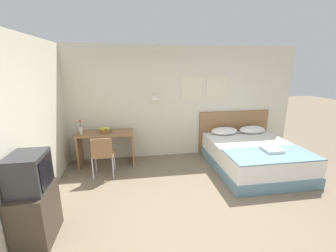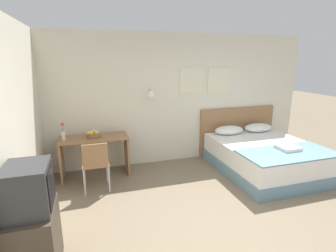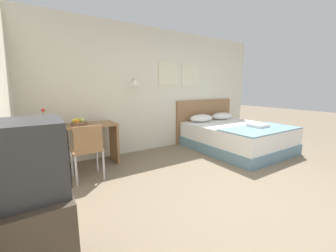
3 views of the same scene
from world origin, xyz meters
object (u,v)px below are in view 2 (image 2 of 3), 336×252
object	(u,v)px
pillow_left	(229,130)
tv_stand	(36,242)
throw_blanket	(289,153)
bed	(265,157)
headboard	(237,131)
flower_vase	(63,134)
folded_towel_near_foot	(288,147)
fruit_bowl	(94,135)
desk	(95,149)
desk_chair	(96,162)
pillow_right	(258,128)
television	(29,189)

from	to	relation	value
pillow_left	tv_stand	world-z (taller)	pillow_left
throw_blanket	bed	bearing A→B (deg)	90.00
bed	pillow_left	xyz separation A→B (m)	(-0.36, 0.78, 0.37)
bed	headboard	xyz separation A→B (m)	(-0.00, 1.05, 0.26)
throw_blanket	flower_vase	distance (m)	3.92
folded_towel_near_foot	fruit_bowl	bearing A→B (deg)	159.97
desk	pillow_left	bearing A→B (deg)	0.40
desk	desk_chair	distance (m)	0.63
headboard	folded_towel_near_foot	world-z (taller)	headboard
pillow_left	pillow_right	distance (m)	0.73
tv_stand	desk_chair	bearing A→B (deg)	67.89
bed	tv_stand	world-z (taller)	tv_stand
flower_vase	television	xyz separation A→B (m)	(-0.15, -2.19, 0.08)
pillow_left	desk	world-z (taller)	desk
throw_blanket	headboard	bearing A→B (deg)	90.00
bed	television	distance (m)	4.15
tv_stand	headboard	bearing A→B (deg)	33.36
folded_towel_near_foot	tv_stand	distance (m)	4.07
folded_towel_near_foot	pillow_left	bearing A→B (deg)	110.95
folded_towel_near_foot	desk	world-z (taller)	desk
throw_blanket	television	size ratio (longest dim) A/B	3.38
pillow_right	throw_blanket	bearing A→B (deg)	-104.91
folded_towel_near_foot	desk	size ratio (longest dim) A/B	0.29
pillow_right	tv_stand	xyz separation A→B (m)	(-4.19, -2.25, -0.29)
folded_towel_near_foot	tv_stand	size ratio (longest dim) A/B	0.49
bed	fruit_bowl	size ratio (longest dim) A/B	7.71
desk_chair	tv_stand	distance (m)	1.73
flower_vase	tv_stand	bearing A→B (deg)	-93.97
desk_chair	television	world-z (taller)	television
desk_chair	tv_stand	xyz separation A→B (m)	(-0.65, -1.60, -0.16)
bed	television	bearing A→B (deg)	-158.96
throw_blanket	television	distance (m)	3.94
fruit_bowl	television	size ratio (longest dim) A/B	0.54
pillow_left	fruit_bowl	bearing A→B (deg)	-179.31
fruit_bowl	folded_towel_near_foot	bearing A→B (deg)	-20.03
television	pillow_left	bearing A→B (deg)	33.03
bed	folded_towel_near_foot	xyz separation A→B (m)	(0.10, -0.45, 0.34)
flower_vase	tv_stand	distance (m)	2.26
pillow_right	folded_towel_near_foot	bearing A→B (deg)	-101.96
pillow_left	folded_towel_near_foot	bearing A→B (deg)	-69.05
bed	throw_blanket	xyz separation A→B (m)	(-0.00, -0.59, 0.30)
pillow_right	fruit_bowl	distance (m)	3.54
headboard	folded_towel_near_foot	bearing A→B (deg)	-85.99
bed	throw_blanket	size ratio (longest dim) A/B	1.23
pillow_left	tv_stand	xyz separation A→B (m)	(-3.46, -2.25, -0.29)
bed	folded_towel_near_foot	world-z (taller)	folded_towel_near_foot
folded_towel_near_foot	television	bearing A→B (deg)	-165.42
flower_vase	fruit_bowl	bearing A→B (deg)	2.55
desk_chair	flower_vase	distance (m)	0.85
pillow_left	fruit_bowl	distance (m)	2.81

